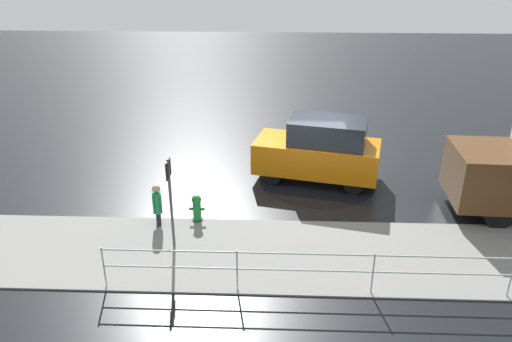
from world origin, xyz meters
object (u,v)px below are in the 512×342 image
at_px(fire_hydrant, 197,208).
at_px(pedestrian, 157,203).
at_px(moving_hatchback, 320,150).
at_px(sign_post, 170,190).

bearing_deg(fire_hydrant, pedestrian, 14.28).
distance_m(moving_hatchback, pedestrian, 5.51).
distance_m(moving_hatchback, fire_hydrant, 4.57).
distance_m(moving_hatchback, sign_post, 5.72).
bearing_deg(pedestrian, moving_hatchback, -145.65).
xyz_separation_m(moving_hatchback, fire_hydrant, (3.53, 2.85, -0.63)).
relative_size(moving_hatchback, fire_hydrant, 5.21).
relative_size(fire_hydrant, pedestrian, 0.66).
height_order(pedestrian, sign_post, sign_post).
relative_size(fire_hydrant, sign_post, 0.33).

